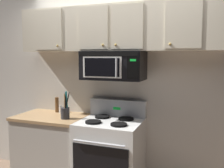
% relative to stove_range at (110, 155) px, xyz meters
% --- Properties ---
extents(back_wall, '(5.20, 0.10, 2.70)m').
position_rel_stove_range_xyz_m(back_wall, '(0.00, 0.37, 0.88)').
color(back_wall, silver).
rests_on(back_wall, ground_plane).
extents(stove_range, '(0.76, 0.69, 1.12)m').
position_rel_stove_range_xyz_m(stove_range, '(0.00, 0.00, 0.00)').
color(stove_range, white).
rests_on(stove_range, ground_plane).
extents(over_range_microwave, '(0.76, 0.43, 0.35)m').
position_rel_stove_range_xyz_m(over_range_microwave, '(-0.00, 0.12, 1.11)').
color(over_range_microwave, black).
extents(upper_cabinets, '(2.50, 0.36, 0.55)m').
position_rel_stove_range_xyz_m(upper_cabinets, '(-0.00, 0.15, 1.56)').
color(upper_cabinets, beige).
extents(counter_segment, '(0.93, 0.65, 0.90)m').
position_rel_stove_range_xyz_m(counter_segment, '(-0.84, 0.01, -0.02)').
color(counter_segment, '#BCB7AD').
rests_on(counter_segment, ground_plane).
extents(utensil_crock_charcoal, '(0.12, 0.11, 0.35)m').
position_rel_stove_range_xyz_m(utensil_crock_charcoal, '(-0.58, -0.08, 0.53)').
color(utensil_crock_charcoal, '#2D2D33').
rests_on(utensil_crock_charcoal, counter_segment).
extents(salt_shaker, '(0.05, 0.05, 0.11)m').
position_rel_stove_range_xyz_m(salt_shaker, '(-0.80, 0.17, 0.49)').
color(salt_shaker, white).
rests_on(salt_shaker, counter_segment).
extents(pepper_mill, '(0.05, 0.05, 0.21)m').
position_rel_stove_range_xyz_m(pepper_mill, '(-0.89, 0.21, 0.54)').
color(pepper_mill, brown).
rests_on(pepper_mill, counter_segment).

